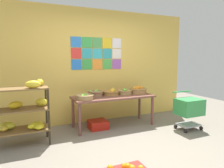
# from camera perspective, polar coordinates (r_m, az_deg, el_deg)

# --- Properties ---
(ground) EXTENTS (9.77, 9.77, 0.00)m
(ground) POSITION_cam_1_polar(r_m,az_deg,el_deg) (3.40, 6.83, -18.92)
(ground) COLOR slate
(back_wall_with_art) EXTENTS (4.89, 0.07, 2.62)m
(back_wall_with_art) POSITION_cam_1_polar(r_m,az_deg,el_deg) (4.80, -4.72, 5.03)
(back_wall_with_art) COLOR #E2B850
(back_wall_with_art) RESTS_ON ground
(banana_shelf_unit) EXTENTS (0.90, 0.48, 1.13)m
(banana_shelf_unit) POSITION_cam_1_polar(r_m,az_deg,el_deg) (3.83, -23.51, -6.96)
(banana_shelf_unit) COLOR #2E2616
(banana_shelf_unit) RESTS_ON ground
(display_table) EXTENTS (1.79, 0.66, 0.68)m
(display_table) POSITION_cam_1_polar(r_m,az_deg,el_deg) (4.45, 0.41, -4.30)
(display_table) COLOR brown
(display_table) RESTS_ON ground
(fruit_basket_centre) EXTENTS (0.35, 0.35, 0.12)m
(fruit_basket_centre) POSITION_cam_1_polar(r_m,az_deg,el_deg) (4.08, -7.65, -3.58)
(fruit_basket_centre) COLOR #A78554
(fruit_basket_centre) RESTS_ON display_table
(fruit_basket_back_right) EXTENTS (0.40, 0.40, 0.17)m
(fruit_basket_back_right) POSITION_cam_1_polar(r_m,az_deg,el_deg) (4.76, 7.37, -1.77)
(fruit_basket_back_right) COLOR #A27844
(fruit_basket_back_right) RESTS_ON display_table
(fruit_basket_right) EXTENTS (0.35, 0.35, 0.14)m
(fruit_basket_right) POSITION_cam_1_polar(r_m,az_deg,el_deg) (4.65, 3.61, -2.18)
(fruit_basket_right) COLOR #A6864D
(fruit_basket_right) RESTS_ON display_table
(fruit_basket_back_left) EXTENTS (0.39, 0.39, 0.16)m
(fruit_basket_back_left) POSITION_cam_1_polar(r_m,az_deg,el_deg) (4.54, -0.28, -2.30)
(fruit_basket_back_left) COLOR #A6793D
(fruit_basket_back_left) RESTS_ON display_table
(fruit_basket_left) EXTENTS (0.33, 0.33, 0.13)m
(fruit_basket_left) POSITION_cam_1_polar(r_m,az_deg,el_deg) (4.43, -4.70, -2.57)
(fruit_basket_left) COLOR #8E6745
(fruit_basket_left) RESTS_ON display_table
(produce_crate_under_table) EXTENTS (0.38, 0.35, 0.17)m
(produce_crate_under_table) POSITION_cam_1_polar(r_m,az_deg,el_deg) (4.43, -3.99, -11.28)
(produce_crate_under_table) COLOR #B21D12
(produce_crate_under_table) RESTS_ON ground
(shopping_cart) EXTENTS (0.52, 0.44, 0.79)m
(shopping_cart) POSITION_cam_1_polar(r_m,az_deg,el_deg) (4.58, 20.83, -6.39)
(shopping_cart) COLOR black
(shopping_cart) RESTS_ON ground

